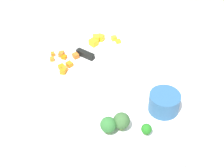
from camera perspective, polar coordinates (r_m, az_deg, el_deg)
The scene contains 22 objects.
ground_plane at distance 0.87m, azimuth 0.00°, elevation -1.06°, with size 4.00×4.00×0.00m, color gray.
cutting_board at distance 0.86m, azimuth 0.00°, elevation -0.78°, with size 0.55×0.33×0.01m, color white.
prep_bowl at distance 0.79m, azimuth 8.92°, elevation -3.14°, with size 0.07×0.07×0.05m, color #2C5B89.
chef_knife at distance 0.92m, azimuth -1.00°, elevation 3.43°, with size 0.25×0.17×0.02m.
carrot_dice_0 at distance 0.91m, azimuth -8.06°, elevation 2.55°, with size 0.01×0.01×0.01m, color orange.
carrot_dice_1 at distance 0.92m, azimuth -8.60°, elevation 2.88°, with size 0.02×0.02×0.01m, color orange.
carrot_dice_2 at distance 0.96m, azimuth -8.69°, elevation 5.03°, with size 0.01×0.01×0.01m, color orange.
carrot_dice_3 at distance 0.95m, azimuth -6.23°, elevation 4.82°, with size 0.02×0.01×0.01m, color orange.
carrot_dice_4 at distance 0.97m, azimuth -8.46°, elevation 5.32°, with size 0.01×0.01×0.01m, color orange.
carrot_dice_5 at distance 0.92m, azimuth -7.29°, elevation 3.36°, with size 0.02×0.01×0.01m, color orange.
carrot_dice_6 at distance 0.90m, azimuth -8.39°, elevation 2.11°, with size 0.01×0.01×0.01m, color orange.
carrot_dice_7 at distance 0.95m, azimuth -8.19°, elevation 4.58°, with size 0.01×0.01×0.01m, color orange.
carrot_dice_8 at distance 0.97m, azimuth -10.09°, elevation 5.07°, with size 0.01×0.01×0.01m, color orange.
carrot_dice_9 at distance 0.95m, azimuth -10.21°, elevation 4.21°, with size 0.01×0.01×0.01m, color orange.
pepper_dice_0 at distance 0.99m, azimuth -3.21°, elevation 7.09°, with size 0.02×0.02×0.02m, color yellow.
pepper_dice_1 at distance 1.01m, azimuth 0.35°, elevation 7.83°, with size 0.01×0.01×0.01m, color yellow.
pepper_dice_2 at distance 1.00m, azimuth 1.07°, elevation 7.31°, with size 0.01×0.01×0.01m, color yellow.
pepper_dice_3 at distance 1.01m, azimuth -1.94°, elevation 7.92°, with size 0.02×0.02×0.02m, color yellow.
pepper_dice_4 at distance 1.01m, azimuth -2.78°, elevation 7.81°, with size 0.02×0.02×0.02m, color yellow.
broccoli_floret_0 at distance 0.75m, azimuth 1.64°, elevation -6.34°, with size 0.04×0.04×0.04m.
broccoli_floret_1 at distance 0.74m, azimuth -0.64°, elevation -7.02°, with size 0.04×0.04×0.04m.
broccoli_floret_2 at distance 0.75m, azimuth 5.91°, elevation -7.67°, with size 0.02×0.02×0.03m.
Camera 1 is at (-0.57, 0.25, 0.60)m, focal length 53.49 mm.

